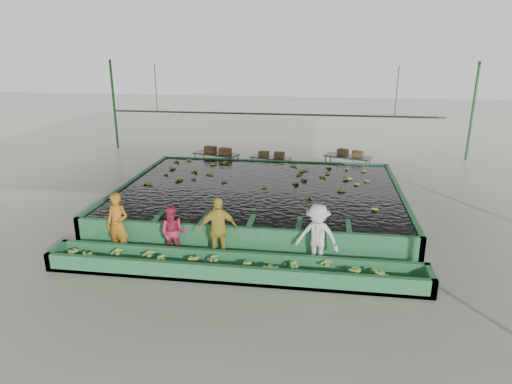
# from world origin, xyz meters

# --- Properties ---
(ground) EXTENTS (80.00, 80.00, 0.00)m
(ground) POSITION_xyz_m (0.00, 0.00, 0.00)
(ground) COLOR #999788
(ground) RESTS_ON ground
(shed_roof) EXTENTS (20.00, 22.00, 0.04)m
(shed_roof) POSITION_xyz_m (0.00, 0.00, 5.00)
(shed_roof) COLOR #98999B
(shed_roof) RESTS_ON shed_posts
(shed_posts) EXTENTS (20.00, 22.00, 5.00)m
(shed_posts) POSITION_xyz_m (0.00, 0.00, 2.50)
(shed_posts) COLOR #2D6537
(shed_posts) RESTS_ON ground
(flotation_tank) EXTENTS (10.00, 8.00, 0.90)m
(flotation_tank) POSITION_xyz_m (0.00, 1.50, 0.45)
(flotation_tank) COLOR #2D7845
(flotation_tank) RESTS_ON ground
(tank_water) EXTENTS (9.70, 7.70, 0.00)m
(tank_water) POSITION_xyz_m (0.00, 1.50, 0.85)
(tank_water) COLOR black
(tank_water) RESTS_ON flotation_tank
(sorting_trough) EXTENTS (10.00, 1.00, 0.50)m
(sorting_trough) POSITION_xyz_m (0.00, -3.60, 0.25)
(sorting_trough) COLOR #2D7845
(sorting_trough) RESTS_ON ground
(cableway_rail) EXTENTS (0.08, 0.08, 14.00)m
(cableway_rail) POSITION_xyz_m (0.00, 5.00, 3.00)
(cableway_rail) COLOR #59605B
(cableway_rail) RESTS_ON shed_roof
(rail_hanger_left) EXTENTS (0.04, 0.04, 2.00)m
(rail_hanger_left) POSITION_xyz_m (-5.00, 5.00, 4.00)
(rail_hanger_left) COLOR #59605B
(rail_hanger_left) RESTS_ON shed_roof
(rail_hanger_right) EXTENTS (0.04, 0.04, 2.00)m
(rail_hanger_right) POSITION_xyz_m (5.00, 5.00, 4.00)
(rail_hanger_right) COLOR #59605B
(rail_hanger_right) RESTS_ON shed_roof
(worker_a) EXTENTS (0.74, 0.55, 1.85)m
(worker_a) POSITION_xyz_m (-3.47, -2.80, 0.92)
(worker_a) COLOR orange
(worker_a) RESTS_ON ground
(worker_b) EXTENTS (0.81, 0.66, 1.53)m
(worker_b) POSITION_xyz_m (-1.84, -2.80, 0.77)
(worker_b) COLOR #D03356
(worker_b) RESTS_ON ground
(worker_c) EXTENTS (1.19, 0.88, 1.88)m
(worker_c) POSITION_xyz_m (-0.58, -2.80, 0.94)
(worker_c) COLOR gold
(worker_c) RESTS_ON ground
(worker_d) EXTENTS (1.30, 0.94, 1.81)m
(worker_d) POSITION_xyz_m (2.14, -2.80, 0.91)
(worker_d) COLOR white
(worker_d) RESTS_ON ground
(packing_table_left) EXTENTS (2.26, 1.45, 0.96)m
(packing_table_left) POSITION_xyz_m (-2.72, 6.21, 0.48)
(packing_table_left) COLOR #59605B
(packing_table_left) RESTS_ON ground
(packing_table_mid) EXTENTS (1.96, 1.17, 0.83)m
(packing_table_mid) POSITION_xyz_m (-0.15, 6.34, 0.42)
(packing_table_mid) COLOR #59605B
(packing_table_mid) RESTS_ON ground
(packing_table_right) EXTENTS (2.24, 1.48, 0.95)m
(packing_table_right) POSITION_xyz_m (3.34, 6.59, 0.47)
(packing_table_right) COLOR #59605B
(packing_table_right) RESTS_ON ground
(box_stack_left) EXTENTS (1.38, 0.82, 0.29)m
(box_stack_left) POSITION_xyz_m (-2.63, 6.15, 0.96)
(box_stack_left) COLOR brown
(box_stack_left) RESTS_ON packing_table_left
(box_stack_mid) EXTENTS (1.21, 0.44, 0.26)m
(box_stack_mid) POSITION_xyz_m (-0.13, 6.27, 0.83)
(box_stack_mid) COLOR brown
(box_stack_mid) RESTS_ON packing_table_mid
(box_stack_right) EXTENTS (1.20, 0.78, 0.25)m
(box_stack_right) POSITION_xyz_m (3.44, 6.67, 0.95)
(box_stack_right) COLOR brown
(box_stack_right) RESTS_ON packing_table_right
(floating_bananas) EXTENTS (8.39, 5.72, 0.11)m
(floating_bananas) POSITION_xyz_m (0.00, 2.30, 0.85)
(floating_bananas) COLOR #9ABC43
(floating_bananas) RESTS_ON tank_water
(trough_bananas) EXTENTS (8.49, 0.57, 0.11)m
(trough_bananas) POSITION_xyz_m (0.00, -3.60, 0.40)
(trough_bananas) COLOR #9ABC43
(trough_bananas) RESTS_ON sorting_trough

